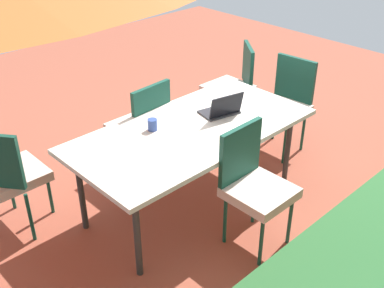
% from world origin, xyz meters
% --- Properties ---
extents(ground_plane, '(10.00, 10.00, 0.02)m').
position_xyz_m(ground_plane, '(0.00, 0.00, -0.01)').
color(ground_plane, '#9E4C38').
extents(dining_table, '(2.07, 1.03, 0.76)m').
position_xyz_m(dining_table, '(0.00, 0.00, 0.71)').
color(dining_table, silver).
rests_on(dining_table, ground_plane).
extents(chair_southeast, '(0.58, 0.58, 0.98)m').
position_xyz_m(chair_southeast, '(1.29, -0.74, 0.55)').
color(chair_southeast, beige).
rests_on(chair_southeast, ground_plane).
extents(chair_south, '(0.46, 0.47, 0.98)m').
position_xyz_m(chair_south, '(0.02, -0.66, 0.55)').
color(chair_south, beige).
rests_on(chair_south, ground_plane).
extents(chair_west, '(0.48, 0.47, 0.98)m').
position_xyz_m(chair_west, '(-1.36, -0.03, 0.55)').
color(chair_west, beige).
rests_on(chair_west, ground_plane).
extents(chair_southwest, '(0.58, 0.58, 0.98)m').
position_xyz_m(chair_southwest, '(-1.32, -0.71, 0.55)').
color(chair_southwest, beige).
rests_on(chair_southwest, ground_plane).
extents(chair_north, '(0.46, 0.46, 0.98)m').
position_xyz_m(chair_north, '(-0.01, 0.68, 0.55)').
color(chair_north, beige).
rests_on(chair_north, ground_plane).
extents(laptop, '(0.37, 0.31, 0.21)m').
position_xyz_m(laptop, '(-0.36, -0.00, 0.81)').
color(laptop, '#2D2D33').
rests_on(laptop, dining_table).
extents(cup, '(0.08, 0.08, 0.10)m').
position_xyz_m(cup, '(0.26, -0.20, 0.81)').
color(cup, '#334C99').
rests_on(cup, dining_table).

